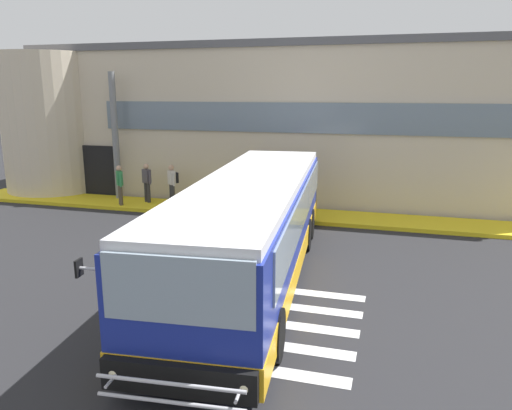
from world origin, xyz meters
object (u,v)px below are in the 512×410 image
bus_main_foreground (253,229)px  passenger_near_column (120,183)px  passenger_by_doorway (147,181)px  safety_bollard_yellow (233,209)px  entry_support_column (115,136)px  passenger_at_curb_edge (172,181)px

bus_main_foreground → passenger_near_column: 9.67m
passenger_by_doorway → safety_bollard_yellow: passenger_by_doorway is taller
entry_support_column → passenger_at_curb_edge: (2.84, -0.40, -1.79)m
passenger_near_column → passenger_by_doorway: size_ratio=1.00×
entry_support_column → safety_bollard_yellow: bearing=-16.7°
entry_support_column → safety_bollard_yellow: (6.01, -1.80, -2.45)m
passenger_at_curb_edge → safety_bollard_yellow: bearing=-23.9°
bus_main_foreground → passenger_by_doorway: bus_main_foreground is taller
passenger_near_column → passenger_by_doorway: 1.15m
entry_support_column → passenger_by_doorway: size_ratio=3.29×
passenger_near_column → bus_main_foreground: bearing=-38.5°
entry_support_column → passenger_at_curb_edge: entry_support_column is taller
passenger_near_column → entry_support_column: bearing=124.2°
passenger_at_curb_edge → safety_bollard_yellow: (3.17, -1.40, -0.66)m
bus_main_foreground → safety_bollard_yellow: bearing=113.6°
entry_support_column → bus_main_foreground: 11.14m
passenger_near_column → passenger_by_doorway: same height
bus_main_foreground → passenger_by_doorway: bearing=134.7°
bus_main_foreground → passenger_at_curb_edge: bus_main_foreground is taller
entry_support_column → passenger_by_doorway: entry_support_column is taller
entry_support_column → bus_main_foreground: entry_support_column is taller
passenger_by_doorway → passenger_at_curb_edge: 1.20m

